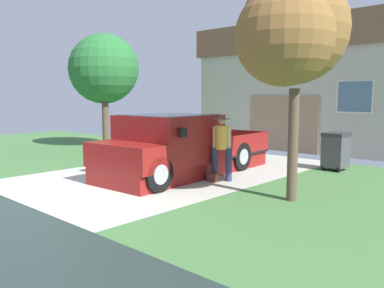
% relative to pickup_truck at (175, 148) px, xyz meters
% --- Properties ---
extents(pickup_truck, '(2.41, 5.36, 1.62)m').
position_rel_pickup_truck_xyz_m(pickup_truck, '(0.00, 0.00, 0.00)').
color(pickup_truck, maroon).
rests_on(pickup_truck, ground).
extents(person_with_hat, '(0.50, 0.40, 1.64)m').
position_rel_pickup_truck_xyz_m(person_with_hat, '(1.26, 0.37, 0.16)').
color(person_with_hat, navy).
rests_on(person_with_hat, ground).
extents(handbag, '(0.29, 0.16, 0.39)m').
position_rel_pickup_truck_xyz_m(handbag, '(1.19, 0.12, -0.61)').
color(handbag, brown).
rests_on(handbag, ground).
extents(house_with_garage, '(10.10, 5.29, 4.91)m').
position_rel_pickup_truck_xyz_m(house_with_garage, '(0.36, 8.69, 1.76)').
color(house_with_garage, '#B9B4A4').
rests_on(house_with_garage, ground).
extents(front_yard_tree, '(2.20, 2.65, 4.51)m').
position_rel_pickup_truck_xyz_m(front_yard_tree, '(3.32, -0.11, 2.58)').
color(front_yard_tree, brown).
rests_on(front_yard_tree, ground).
extents(neighbor_tree, '(2.86, 2.80, 4.59)m').
position_rel_pickup_truck_xyz_m(neighbor_tree, '(-6.36, 2.32, 2.45)').
color(neighbor_tree, brown).
rests_on(neighbor_tree, ground).
extents(wheeled_trash_bin, '(0.60, 0.72, 1.07)m').
position_rel_pickup_truck_xyz_m(wheeled_trash_bin, '(2.77, 3.65, -0.16)').
color(wheeled_trash_bin, '#424247').
rests_on(wheeled_trash_bin, ground).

